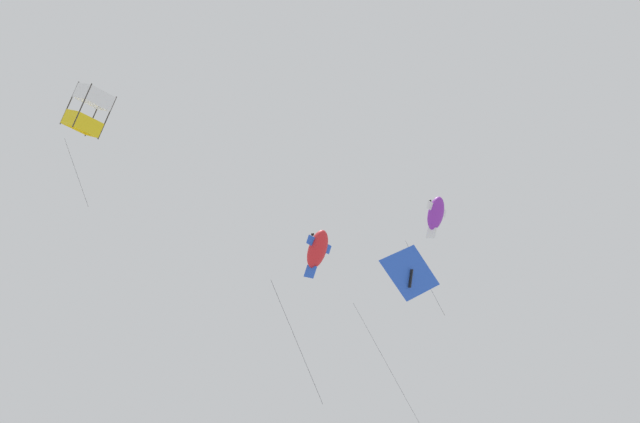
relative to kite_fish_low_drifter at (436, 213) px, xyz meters
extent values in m
ellipsoid|color=purple|center=(0.01, 0.00, 0.01)|extent=(1.56, 1.21, 2.05)
cube|color=white|center=(0.19, -0.46, 0.22)|extent=(0.34, 0.70, 0.41)
cube|color=white|center=(-0.03, 0.49, 0.22)|extent=(0.34, 0.70, 0.41)
cube|color=white|center=(-0.36, -0.08, -1.04)|extent=(0.75, 0.23, 0.76)
sphere|color=black|center=(-0.07, -0.28, 0.70)|extent=(0.22, 0.19, 0.19)
sphere|color=black|center=(-0.18, 0.22, 0.70)|extent=(0.22, 0.19, 0.19)
cylinder|color=#47474C|center=(-1.41, 0.18, -3.23)|extent=(0.57, 1.99, 4.06)
cube|color=white|center=(-3.56, -18.39, 2.54)|extent=(0.74, 1.41, 0.65)
cube|color=white|center=(-2.42, -18.08, 1.88)|extent=(0.74, 1.41, 0.65)
cube|color=white|center=(-2.81, -18.89, 2.21)|extent=(1.49, 0.45, 1.29)
cube|color=white|center=(-3.17, -17.58, 2.21)|extent=(1.49, 0.45, 1.29)
cube|color=yellow|center=(-4.20, -18.57, 1.36)|extent=(0.74, 1.41, 0.65)
cube|color=yellow|center=(-3.06, -18.25, 0.70)|extent=(0.74, 1.41, 0.65)
cube|color=yellow|center=(-3.45, -19.06, 1.03)|extent=(1.49, 0.45, 1.29)
cube|color=yellow|center=(-3.81, -17.76, 1.03)|extent=(1.49, 0.45, 1.29)
cylinder|color=#332D28|center=(-3.70, -19.13, 1.95)|extent=(1.09, 0.35, 1.92)
cylinder|color=#332D28|center=(-4.06, -17.83, 1.95)|extent=(1.09, 0.35, 1.92)
cylinder|color=#332D28|center=(-2.56, -18.82, 1.29)|extent=(1.09, 0.35, 1.92)
cylinder|color=#332D28|center=(-2.92, -17.51, 1.29)|extent=(1.09, 0.35, 1.92)
cylinder|color=#47474C|center=(-4.50, -18.13, -1.04)|extent=(0.67, 1.42, 3.51)
ellipsoid|color=red|center=(5.14, -11.13, -6.78)|extent=(1.36, 1.07, 1.67)
cube|color=blue|center=(5.33, -11.49, -6.61)|extent=(0.32, 0.57, 0.33)
cube|color=blue|center=(5.10, -10.73, -6.61)|extent=(0.32, 0.57, 0.33)
cube|color=blue|center=(4.80, -11.23, -7.61)|extent=(0.62, 0.23, 0.63)
sphere|color=black|center=(5.13, -11.35, -6.21)|extent=(0.19, 0.16, 0.16)
sphere|color=black|center=(5.01, -10.95, -6.21)|extent=(0.19, 0.16, 0.16)
cylinder|color=#47474C|center=(3.65, -11.09, -10.01)|extent=(0.32, 2.21, 4.55)
pyramid|color=blue|center=(-0.39, -1.78, -3.78)|extent=(1.05, 3.38, 2.09)
cube|color=black|center=(-0.63, -1.82, -4.00)|extent=(1.00, 0.22, 1.12)
cube|color=black|center=(-0.20, -1.76, -2.89)|extent=(0.23, 0.84, 0.23)
cylinder|color=#47474C|center=(-2.65, -1.25, -8.55)|extent=(1.15, 4.12, 7.44)
camera|label=1|loc=(27.75, -26.22, -18.89)|focal=43.75mm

